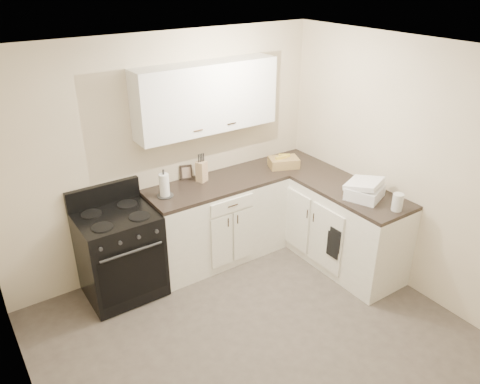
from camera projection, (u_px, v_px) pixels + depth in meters
floor at (267, 350)px, 4.12m from camera, size 3.60×3.60×0.00m
ceiling at (276, 61)px, 3.02m from camera, size 3.60×3.60×0.00m
wall_back at (166, 156)px, 4.91m from camera, size 3.60×0.00×3.60m
wall_right at (420, 174)px, 4.48m from camera, size 0.00×3.60×3.60m
wall_left at (20, 318)px, 2.66m from camera, size 0.00×3.60×3.60m
base_cabinets_back at (217, 222)px, 5.25m from camera, size 1.55×0.60×0.90m
base_cabinets_right at (328, 219)px, 5.31m from camera, size 0.60×1.90×0.90m
countertop_back at (216, 184)px, 5.04m from camera, size 1.55×0.60×0.04m
countertop_right at (331, 182)px, 5.10m from camera, size 0.60×1.90×0.04m
upper_cabinets at (207, 97)px, 4.75m from camera, size 1.55×0.30×0.70m
stove at (121, 255)px, 4.65m from camera, size 0.74×0.63×0.89m
knife_block at (202, 171)px, 5.02m from camera, size 0.13×0.13×0.23m
paper_towel at (164, 185)px, 4.69m from camera, size 0.13×0.13×0.24m
picture_frame at (186, 172)px, 5.08m from camera, size 0.14×0.08×0.17m
wicker_basket at (284, 162)px, 5.40m from camera, size 0.39×0.33×0.11m
countertop_grill at (365, 192)px, 4.69m from camera, size 0.43×0.42×0.12m
glass_jar at (397, 202)px, 4.44m from camera, size 0.11×0.11×0.17m
oven_mitt_near at (333, 245)px, 4.84m from camera, size 0.02×0.16×0.28m
oven_mitt_far at (335, 240)px, 4.80m from camera, size 0.02×0.15×0.26m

